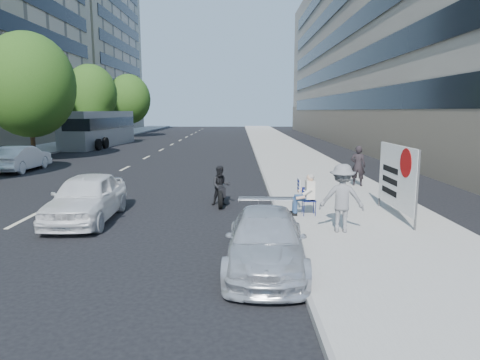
{
  "coord_description": "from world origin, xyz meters",
  "views": [
    {
      "loc": [
        0.22,
        -10.92,
        3.38
      ],
      "look_at": [
        0.25,
        0.75,
        1.48
      ],
      "focal_mm": 32.0,
      "sensor_mm": 36.0,
      "label": 1
    }
  ],
  "objects_px": {
    "protest_banner": "(397,177)",
    "white_sedan_mid": "(21,158)",
    "bus": "(100,129)",
    "jogger": "(342,198)",
    "seated_protester": "(305,192)",
    "motorcycle": "(221,188)",
    "parked_sedan": "(266,240)",
    "pedestrian_woman": "(358,166)",
    "white_sedan_near": "(86,197)"
  },
  "relations": [
    {
      "from": "parked_sedan",
      "to": "motorcycle",
      "type": "xyz_separation_m",
      "value": [
        -1.23,
        6.19,
        0.04
      ]
    },
    {
      "from": "seated_protester",
      "to": "pedestrian_woman",
      "type": "bearing_deg",
      "value": 59.66
    },
    {
      "from": "seated_protester",
      "to": "motorcycle",
      "type": "xyz_separation_m",
      "value": [
        -2.72,
        2.08,
        -0.24
      ]
    },
    {
      "from": "seated_protester",
      "to": "white_sedan_near",
      "type": "bearing_deg",
      "value": -179.06
    },
    {
      "from": "white_sedan_mid",
      "to": "bus",
      "type": "relative_size",
      "value": 0.35
    },
    {
      "from": "white_sedan_mid",
      "to": "motorcycle",
      "type": "height_order",
      "value": "white_sedan_mid"
    },
    {
      "from": "seated_protester",
      "to": "pedestrian_woman",
      "type": "distance_m",
      "value": 6.08
    },
    {
      "from": "pedestrian_woman",
      "to": "white_sedan_near",
      "type": "relative_size",
      "value": 0.41
    },
    {
      "from": "jogger",
      "to": "pedestrian_woman",
      "type": "bearing_deg",
      "value": -99.45
    },
    {
      "from": "motorcycle",
      "to": "protest_banner",
      "type": "bearing_deg",
      "value": -30.01
    },
    {
      "from": "bus",
      "to": "jogger",
      "type": "bearing_deg",
      "value": -56.7
    },
    {
      "from": "pedestrian_woman",
      "to": "bus",
      "type": "bearing_deg",
      "value": -27.74
    },
    {
      "from": "protest_banner",
      "to": "white_sedan_mid",
      "type": "distance_m",
      "value": 20.39
    },
    {
      "from": "pedestrian_woman",
      "to": "white_sedan_mid",
      "type": "bearing_deg",
      "value": 5.14
    },
    {
      "from": "pedestrian_woman",
      "to": "parked_sedan",
      "type": "xyz_separation_m",
      "value": [
        -4.56,
        -9.36,
        -0.42
      ]
    },
    {
      "from": "seated_protester",
      "to": "white_sedan_mid",
      "type": "distance_m",
      "value": 18.01
    },
    {
      "from": "white_sedan_near",
      "to": "motorcycle",
      "type": "relative_size",
      "value": 2.09
    },
    {
      "from": "seated_protester",
      "to": "bus",
      "type": "bearing_deg",
      "value": 118.78
    },
    {
      "from": "jogger",
      "to": "motorcycle",
      "type": "xyz_separation_m",
      "value": [
        -3.4,
        3.95,
        -0.43
      ]
    },
    {
      "from": "motorcycle",
      "to": "white_sedan_near",
      "type": "bearing_deg",
      "value": -158.21
    },
    {
      "from": "jogger",
      "to": "motorcycle",
      "type": "bearing_deg",
      "value": -40.18
    },
    {
      "from": "seated_protester",
      "to": "parked_sedan",
      "type": "xyz_separation_m",
      "value": [
        -1.49,
        -4.11,
        -0.27
      ]
    },
    {
      "from": "parked_sedan",
      "to": "motorcycle",
      "type": "distance_m",
      "value": 6.31
    },
    {
      "from": "jogger",
      "to": "pedestrian_woman",
      "type": "xyz_separation_m",
      "value": [
        2.39,
        7.12,
        -0.05
      ]
    },
    {
      "from": "white_sedan_near",
      "to": "motorcycle",
      "type": "bearing_deg",
      "value": 27.05
    },
    {
      "from": "seated_protester",
      "to": "bus",
      "type": "height_order",
      "value": "bus"
    },
    {
      "from": "pedestrian_woman",
      "to": "motorcycle",
      "type": "distance_m",
      "value": 6.61
    },
    {
      "from": "seated_protester",
      "to": "protest_banner",
      "type": "xyz_separation_m",
      "value": [
        2.71,
        -0.28,
        0.53
      ]
    },
    {
      "from": "protest_banner",
      "to": "white_sedan_near",
      "type": "xyz_separation_m",
      "value": [
        -9.48,
        0.17,
        -0.67
      ]
    },
    {
      "from": "white_sedan_mid",
      "to": "white_sedan_near",
      "type": "bearing_deg",
      "value": 125.43
    },
    {
      "from": "parked_sedan",
      "to": "white_sedan_mid",
      "type": "relative_size",
      "value": 0.95
    },
    {
      "from": "jogger",
      "to": "bus",
      "type": "relative_size",
      "value": 0.15
    },
    {
      "from": "protest_banner",
      "to": "motorcycle",
      "type": "bearing_deg",
      "value": 156.55
    },
    {
      "from": "seated_protester",
      "to": "motorcycle",
      "type": "relative_size",
      "value": 0.64
    },
    {
      "from": "seated_protester",
      "to": "bus",
      "type": "relative_size",
      "value": 0.11
    },
    {
      "from": "jogger",
      "to": "protest_banner",
      "type": "xyz_separation_m",
      "value": [
        2.03,
        1.6,
        0.33
      ]
    },
    {
      "from": "seated_protester",
      "to": "motorcycle",
      "type": "distance_m",
      "value": 3.43
    },
    {
      "from": "jogger",
      "to": "white_sedan_mid",
      "type": "distance_m",
      "value": 19.72
    },
    {
      "from": "seated_protester",
      "to": "jogger",
      "type": "relative_size",
      "value": 0.71
    },
    {
      "from": "bus",
      "to": "motorcycle",
      "type": "bearing_deg",
      "value": -58.95
    },
    {
      "from": "white_sedan_mid",
      "to": "motorcycle",
      "type": "xyz_separation_m",
      "value": [
        11.61,
        -8.83,
        -0.08
      ]
    },
    {
      "from": "seated_protester",
      "to": "white_sedan_mid",
      "type": "xyz_separation_m",
      "value": [
        -14.33,
        10.91,
        -0.16
      ]
    },
    {
      "from": "white_sedan_near",
      "to": "white_sedan_mid",
      "type": "bearing_deg",
      "value": 123.15
    },
    {
      "from": "pedestrian_woman",
      "to": "seated_protester",
      "type": "bearing_deg",
      "value": 82.82
    },
    {
      "from": "pedestrian_woman",
      "to": "white_sedan_mid",
      "type": "relative_size",
      "value": 0.4
    },
    {
      "from": "jogger",
      "to": "bus",
      "type": "bearing_deg",
      "value": -52.62
    },
    {
      "from": "jogger",
      "to": "protest_banner",
      "type": "relative_size",
      "value": 0.6
    },
    {
      "from": "protest_banner",
      "to": "bus",
      "type": "bearing_deg",
      "value": 122.63
    },
    {
      "from": "seated_protester",
      "to": "pedestrian_woman",
      "type": "xyz_separation_m",
      "value": [
        3.07,
        5.25,
        0.15
      ]
    },
    {
      "from": "parked_sedan",
      "to": "motorcycle",
      "type": "relative_size",
      "value": 2.02
    }
  ]
}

